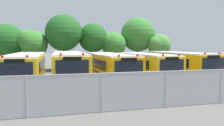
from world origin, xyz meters
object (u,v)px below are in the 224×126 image
at_px(tree_0, 6,40).
at_px(tree_5, 138,35).
at_px(tree_6, 158,45).
at_px(school_bus_0, 27,68).
at_px(school_bus_2, 109,66).
at_px(tree_2, 64,32).
at_px(tree_1, 32,43).
at_px(tree_3, 93,38).
at_px(school_bus_4, 179,64).
at_px(tree_4, 112,44).
at_px(school_bus_3, 145,65).
at_px(school_bus_1, 69,66).

height_order(tree_0, tree_5, tree_5).
height_order(tree_0, tree_6, tree_0).
bearing_deg(school_bus_0, school_bus_2, -179.80).
bearing_deg(tree_2, tree_6, -0.57).
bearing_deg(tree_2, tree_0, 169.81).
bearing_deg(school_bus_0, tree_1, -87.12).
bearing_deg(tree_6, tree_5, 144.17).
relative_size(tree_3, tree_6, 1.27).
relative_size(school_bus_4, tree_3, 1.59).
relative_size(school_bus_2, tree_3, 1.72).
relative_size(tree_2, tree_4, 1.43).
relative_size(tree_0, tree_4, 1.17).
relative_size(tree_4, tree_5, 0.69).
height_order(tree_0, tree_4, tree_0).
bearing_deg(school_bus_4, tree_0, -34.20).
bearing_deg(tree_4, school_bus_3, -88.26).
distance_m(school_bus_1, tree_5, 16.47).
relative_size(school_bus_4, tree_2, 1.38).
relative_size(school_bus_1, tree_5, 1.56).
relative_size(tree_0, tree_1, 1.14).
height_order(school_bus_2, tree_2, tree_2).
bearing_deg(tree_4, tree_3, 176.88).
height_order(school_bus_0, school_bus_2, school_bus_0).
bearing_deg(school_bus_0, tree_2, -107.86).
height_order(school_bus_3, tree_4, tree_4).
relative_size(school_bus_2, tree_6, 2.19).
relative_size(school_bus_0, tree_1, 2.19).
distance_m(school_bus_3, tree_4, 10.84).
relative_size(school_bus_0, tree_2, 1.59).
relative_size(school_bus_1, tree_6, 2.35).
relative_size(school_bus_4, tree_4, 1.96).
xyz_separation_m(school_bus_1, school_bus_3, (7.05, 0.18, -0.08)).
height_order(tree_4, tree_6, tree_4).
distance_m(tree_1, tree_3, 7.78).
bearing_deg(tree_2, school_bus_2, -72.18).
relative_size(school_bus_4, tree_0, 1.67).
bearing_deg(tree_3, tree_0, 177.04).
distance_m(tree_2, tree_5, 10.84).
xyz_separation_m(school_bus_0, tree_3, (7.36, 10.99, 2.79)).
relative_size(school_bus_4, tree_1, 1.90).
height_order(school_bus_1, tree_3, tree_3).
height_order(tree_1, tree_4, tree_1).
distance_m(school_bus_4, tree_2, 14.96).
distance_m(tree_3, tree_6, 9.37).
height_order(school_bus_2, tree_6, tree_6).
bearing_deg(tree_1, school_bus_0, -87.92).
distance_m(school_bus_1, tree_6, 16.84).
bearing_deg(tree_5, tree_0, -178.75).
relative_size(school_bus_4, tree_5, 1.35).
height_order(school_bus_0, tree_0, tree_0).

